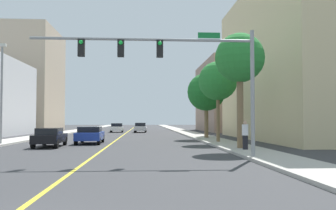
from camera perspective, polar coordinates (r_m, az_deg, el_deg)
The scene contains 17 objects.
ground at distance 47.94m, azimuth -6.92°, elevation -4.62°, with size 192.00×192.00×0.00m, color #38383A.
sidewalk_left at distance 49.23m, azimuth -17.34°, elevation -4.38°, with size 2.65×168.00×0.15m, color beige.
sidewalk_right at distance 48.27m, azimuth 3.72°, elevation -4.52°, with size 2.65×168.00×0.15m, color #B2ADA3.
lane_marking_center at distance 47.94m, azimuth -6.92°, elevation -4.61°, with size 0.16×144.00×0.01m, color yellow.
building_left_far at distance 68.56m, azimuth -21.26°, elevation 3.61°, with size 10.30×14.75×17.69m, color tan.
building_right_near at distance 40.11m, azimuth 24.61°, elevation 5.93°, with size 17.51×24.25×15.08m, color beige.
building_right_far at distance 65.07m, azimuth 13.21°, elevation 1.23°, with size 17.57×19.31×11.80m, color gray.
traffic_signal_mast at distance 17.92m, azimuth 1.44°, elevation 6.83°, with size 10.88×0.36×6.20m.
street_lamp at distance 30.15m, azimuth -24.55°, elevation 2.46°, with size 0.56×0.28×7.52m.
palm_near at distance 23.80m, azimuth 11.13°, elevation 7.03°, with size 3.14×3.14×7.29m.
palm_mid at distance 30.24m, azimuth 7.79°, elevation 3.69°, with size 3.19×3.19×6.57m.
palm_far at distance 36.87m, azimuth 5.98°, elevation 1.98°, with size 3.79×3.79×6.47m.
car_blue at distance 30.16m, azimuth -12.07°, elevation -4.54°, with size 2.02×4.37×1.37m.
car_silver at distance 56.15m, azimuth -4.32°, elevation -3.52°, with size 1.92×4.24×1.47m.
car_white at distance 57.32m, azimuth -7.99°, elevation -3.51°, with size 2.07×4.06×1.40m.
car_black at distance 27.24m, azimuth -17.95°, elevation -4.74°, with size 1.90×4.48×1.35m.
pedestrian at distance 22.40m, azimuth 11.96°, elevation -4.60°, with size 0.38×0.38×1.72m.
Camera 1 is at (2.63, -5.82, 1.91)m, focal length 39.04 mm.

